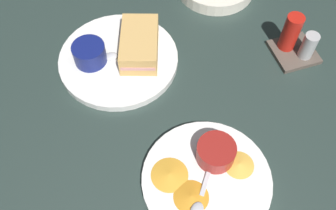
{
  "coord_description": "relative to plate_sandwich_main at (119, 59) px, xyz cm",
  "views": [
    {
      "loc": [
        46.86,
        -11.46,
        63.63
      ],
      "look_at": [
        10.16,
        0.48,
        3.0
      ],
      "focal_mm": 40.36,
      "sensor_mm": 36.0,
      "label": 1
    }
  ],
  "objects": [
    {
      "name": "ground_plane",
      "position": [
        5.43,
        5.55,
        -2.3
      ],
      "size": [
        110.0,
        110.0,
        3.0
      ],
      "primitive_type": "cube",
      "color": "#283833"
    },
    {
      "name": "plate_sandwich_main",
      "position": [
        0.0,
        0.0,
        0.0
      ],
      "size": [
        25.36,
        25.36,
        1.6
      ],
      "primitive_type": "cylinder",
      "color": "white",
      "rests_on": "ground_plane"
    },
    {
      "name": "sandwich_half_near",
      "position": [
        0.04,
        4.82,
        3.2
      ],
      "size": [
        14.79,
        11.34,
        4.8
      ],
      "color": "tan",
      "rests_on": "plate_sandwich_main"
    },
    {
      "name": "ramekin_dark_sauce",
      "position": [
        -0.94,
        -5.63,
        3.09
      ],
      "size": [
        6.81,
        6.81,
        4.28
      ],
      "color": "navy",
      "rests_on": "plate_sandwich_main"
    },
    {
      "name": "spoon_by_dark_ramekin",
      "position": [
        -0.16,
        -0.22,
        1.16
      ],
      "size": [
        2.9,
        9.96,
        0.8
      ],
      "color": "silver",
      "rests_on": "plate_sandwich_main"
    },
    {
      "name": "plate_chips_companion",
      "position": [
        31.18,
        8.06,
        0.0
      ],
      "size": [
        22.77,
        22.77,
        1.6
      ],
      "primitive_type": "cylinder",
      "color": "white",
      "rests_on": "ground_plane"
    },
    {
      "name": "ramekin_light_gravy",
      "position": [
        27.76,
        10.91,
        2.72
      ],
      "size": [
        6.92,
        6.92,
        3.57
      ],
      "color": "maroon",
      "rests_on": "plate_chips_companion"
    },
    {
      "name": "spoon_by_gravy_ramekin",
      "position": [
        35.07,
        5.15,
        1.16
      ],
      "size": [
        8.78,
        7.11,
        0.8
      ],
      "color": "silver",
      "rests_on": "plate_chips_companion"
    },
    {
      "name": "plantain_chip_scatter",
      "position": [
        30.76,
        6.09,
        1.1
      ],
      "size": [
        12.32,
        19.71,
        0.6
      ],
      "color": "gold",
      "rests_on": "plate_chips_companion"
    },
    {
      "name": "condiment_caddy",
      "position": [
        9.13,
        36.58,
        2.61
      ],
      "size": [
        9.0,
        9.0,
        9.5
      ],
      "color": "brown",
      "rests_on": "ground_plane"
    }
  ]
}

